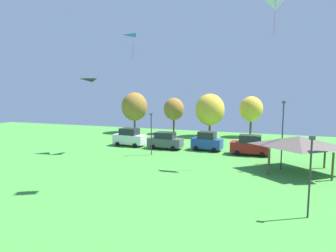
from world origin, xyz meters
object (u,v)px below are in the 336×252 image
light_post_0 (151,131)px  treeline_tree_1 (174,109)px  parked_car_second_from_left (165,141)px  park_pavilion (299,141)px  parked_car_third_from_left (207,141)px  parked_car_rightmost_in_row (250,145)px  treeline_tree_2 (210,110)px  treeline_tree_0 (134,107)px  light_post_1 (282,132)px  treeline_tree_3 (251,109)px  light_post_3 (310,171)px  parked_car_leftmost (129,137)px  kite_flying_3 (92,87)px  kite_flying_4 (136,39)px

light_post_0 → treeline_tree_1: bearing=99.7°
parked_car_second_from_left → park_pavilion: size_ratio=0.68×
parked_car_second_from_left → treeline_tree_1: size_ratio=0.72×
parked_car_second_from_left → parked_car_third_from_left: bearing=9.7°
parked_car_rightmost_in_row → treeline_tree_2: size_ratio=0.64×
treeline_tree_0 → treeline_tree_2: treeline_tree_0 is taller
park_pavilion → light_post_1: (-1.57, 0.07, 0.86)m
parked_car_third_from_left → park_pavilion: (10.83, -7.22, 1.84)m
parked_car_rightmost_in_row → treeline_tree_3: (-1.07, 15.28, 3.61)m
treeline_tree_1 → light_post_3: bearing=-58.4°
parked_car_leftmost → treeline_tree_3: (16.07, 14.77, 3.59)m
light_post_3 → treeline_tree_3: (-6.03, 33.25, 1.79)m
treeline_tree_2 → parked_car_rightmost_in_row: bearing=-59.3°
treeline_tree_0 → treeline_tree_2: size_ratio=1.02×
light_post_1 → treeline_tree_1: (-18.45, 20.55, 0.64)m
parked_car_rightmost_in_row → treeline_tree_1: size_ratio=0.72×
treeline_tree_1 → parked_car_second_from_left: bearing=-76.3°
parked_car_third_from_left → light_post_0: 8.08m
parked_car_rightmost_in_row → treeline_tree_2: (-7.89, 13.27, 3.46)m
light_post_0 → light_post_3: light_post_3 is taller
light_post_3 → treeline_tree_1: treeline_tree_1 is taller
light_post_1 → treeline_tree_3: bearing=102.1°
parked_car_leftmost → treeline_tree_0: bearing=117.0°
treeline_tree_0 → treeline_tree_1: size_ratio=1.15×
kite_flying_3 → parked_car_second_from_left: size_ratio=0.40×
parked_car_second_from_left → parked_car_third_from_left: parked_car_third_from_left is taller
treeline_tree_1 → treeline_tree_3: treeline_tree_3 is taller
kite_flying_4 → light_post_0: 11.86m
kite_flying_3 → light_post_0: size_ratio=0.36×
treeline_tree_0 → treeline_tree_3: bearing=5.2°
parked_car_second_from_left → park_pavilion: 17.85m
parked_car_third_from_left → park_pavilion: size_ratio=0.60×
parked_car_second_from_left → treeline_tree_3: bearing=57.2°
treeline_tree_2 → treeline_tree_3: (6.81, 2.01, 0.15)m
treeline_tree_3 → parked_car_rightmost_in_row: bearing=-86.0°
kite_flying_3 → treeline_tree_3: bearing=45.8°
parked_car_rightmost_in_row → light_post_0: (-11.72, -4.13, 1.79)m
kite_flying_4 → parked_car_third_from_left: size_ratio=0.65×
treeline_tree_1 → treeline_tree_2: (7.01, -1.09, 0.11)m
treeline_tree_0 → kite_flying_3: bearing=-82.1°
parked_car_third_from_left → kite_flying_3: bearing=-153.1°
parked_car_leftmost → parked_car_third_from_left: bearing=6.6°
park_pavilion → parked_car_leftmost: bearing=163.1°
kite_flying_4 → treeline_tree_0: (-8.27, 16.39, -9.62)m
treeline_tree_3 → treeline_tree_0: bearing=-174.8°
kite_flying_3 → parked_car_third_from_left: size_ratio=0.45×
treeline_tree_3 → park_pavilion: bearing=-74.0°
treeline_tree_0 → light_post_1: bearing=-36.9°
kite_flying_4 → park_pavilion: (19.34, -3.20, -11.49)m
parked_car_leftmost → treeline_tree_0: (-5.35, 12.82, 3.69)m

